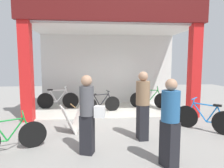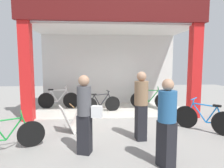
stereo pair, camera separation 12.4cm
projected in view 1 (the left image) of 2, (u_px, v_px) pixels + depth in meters
ground_plane at (114, 118)px, 6.79m from camera, size 20.26×20.26×0.00m
shop_facade at (110, 56)px, 7.90m from camera, size 6.33×2.86×4.13m
bicycle_inside_0 at (150, 99)px, 8.32m from camera, size 1.65×0.59×0.94m
bicycle_inside_1 at (58, 100)px, 8.21m from camera, size 1.74×0.48×0.96m
bicycle_inside_2 at (101, 104)px, 7.62m from camera, size 1.52×0.47×0.85m
bicycle_parked_0 at (205, 118)px, 5.49m from camera, size 1.22×1.23×0.93m
bicycle_parked_1 at (9, 137)px, 4.20m from camera, size 1.44×0.64×0.85m
sandwich_board_sign at (73, 119)px, 5.44m from camera, size 0.79×0.72×0.77m
pedestrian_0 at (170, 122)px, 3.56m from camera, size 0.43×0.43×1.66m
pedestrian_1 at (88, 114)px, 4.07m from camera, size 0.58×0.38×1.69m
pedestrian_2 at (143, 105)px, 4.84m from camera, size 0.37×0.37×1.73m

